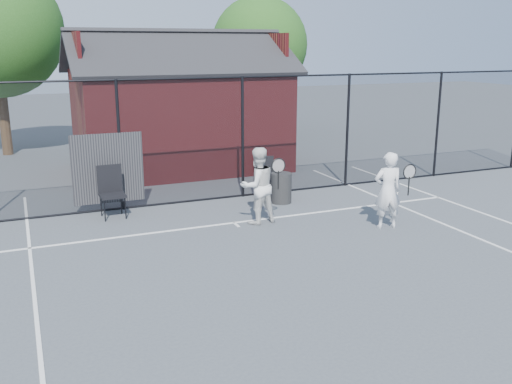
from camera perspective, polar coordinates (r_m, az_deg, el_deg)
name	(u,v)px	position (r m, az deg, el deg)	size (l,w,h in m)	color
ground	(296,273)	(9.71, 4.06, -8.06)	(80.00, 80.00, 0.00)	#42464B
court_lines	(337,304)	(8.65, 8.07, -11.06)	(11.02, 18.00, 0.01)	silver
fence	(192,143)	(13.71, -6.44, 4.87)	(22.04, 3.00, 3.00)	black
clubhouse	(180,116)	(17.72, -7.65, 7.53)	(6.50, 4.36, 4.19)	maroon
tree_right	(260,45)	(24.44, 0.35, 14.47)	(3.97, 3.97, 5.70)	#332314
player_front	(388,190)	(12.07, 13.05, 0.17)	(0.76, 0.59, 1.61)	silver
player_back	(258,186)	(12.09, 0.17, 0.64)	(0.93, 0.72, 1.65)	silver
chair_left	(112,193)	(12.92, -14.17, -0.09)	(0.54, 0.56, 1.12)	black
chair_right	(265,179)	(14.01, 0.93, 1.27)	(0.49, 0.51, 1.03)	black
waste_bin	(281,188)	(13.79, 2.54, 0.41)	(0.50, 0.50, 0.73)	black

